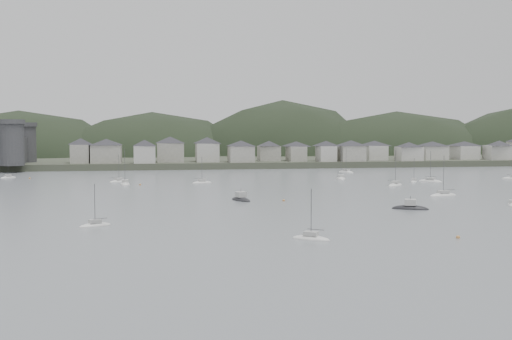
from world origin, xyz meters
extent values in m
plane|color=slate|center=(0.00, 0.00, 0.00)|extent=(900.00, 900.00, 0.00)
cube|color=#383D2D|center=(0.00, 295.00, 1.50)|extent=(900.00, 250.00, 3.00)
ellipsoid|color=black|center=(-110.87, 271.94, -10.14)|extent=(138.98, 92.48, 81.13)
ellipsoid|color=black|center=(-32.30, 272.87, -9.97)|extent=(132.08, 90.41, 79.74)
ellipsoid|color=black|center=(50.65, 272.93, -12.68)|extent=(133.88, 88.37, 101.41)
ellipsoid|color=black|center=(125.95, 267.91, -10.32)|extent=(165.81, 81.78, 82.55)
cylinder|color=#38383B|center=(-92.00, 166.00, 12.00)|extent=(10.00, 10.00, 18.00)
cylinder|color=#38383B|center=(-92.00, 194.00, 11.50)|extent=(10.00, 10.00, 17.00)
cube|color=#38383B|center=(-92.00, 180.00, 9.00)|extent=(3.50, 30.00, 12.00)
cube|color=gray|center=(-65.00, 181.96, 7.29)|extent=(8.34, 12.91, 8.59)
pyramid|color=#2D2C32|center=(-65.00, 181.96, 13.09)|extent=(15.78, 15.78, 3.01)
cube|color=gray|center=(-53.32, 181.32, 7.18)|extent=(13.68, 13.35, 8.36)
pyramid|color=#2D2C32|center=(-53.32, 181.32, 12.82)|extent=(20.07, 20.07, 2.93)
cube|color=#B3B0A8|center=(-35.57, 176.02, 7.04)|extent=(9.78, 10.20, 8.08)
pyramid|color=#2D2C32|center=(-35.57, 176.02, 12.49)|extent=(14.83, 14.83, 2.83)
cube|color=gray|center=(-23.51, 185.65, 7.55)|extent=(12.59, 13.33, 9.09)
pyramid|color=#2D2C32|center=(-23.51, 185.65, 13.68)|extent=(19.24, 19.24, 3.18)
cube|color=#B3B0A8|center=(-5.75, 184.10, 7.43)|extent=(10.74, 12.17, 8.87)
pyramid|color=#2D2C32|center=(-5.75, 184.10, 13.42)|extent=(17.01, 17.01, 3.10)
cube|color=gray|center=(9.92, 177.53, 6.85)|extent=(11.63, 12.09, 7.69)
pyramid|color=#2D2C32|center=(9.92, 177.53, 12.04)|extent=(17.61, 17.61, 2.69)
cube|color=gray|center=(25.25, 186.19, 6.72)|extent=(10.37, 9.35, 7.44)
pyramid|color=#2D2C32|center=(25.25, 186.19, 11.74)|extent=(14.65, 14.65, 2.60)
cube|color=gray|center=(38.63, 183.79, 6.61)|extent=(8.24, 12.20, 7.22)
pyramid|color=#2D2C32|center=(38.63, 183.79, 11.48)|extent=(15.17, 15.17, 2.53)
cube|color=#B3B0A8|center=(52.50, 178.55, 6.73)|extent=(8.06, 10.91, 7.46)
pyramid|color=#2D2C32|center=(52.50, 178.55, 11.77)|extent=(14.08, 14.08, 2.61)
cube|color=gray|center=(64.81, 177.06, 6.83)|extent=(11.73, 11.78, 7.66)
pyramid|color=#2D2C32|center=(64.81, 177.06, 12.00)|extent=(17.46, 17.46, 2.68)
cube|color=#B3B0A8|center=(80.64, 186.91, 6.67)|extent=(10.19, 13.02, 7.33)
pyramid|color=#2D2C32|center=(80.64, 186.91, 11.62)|extent=(17.23, 17.23, 2.57)
cube|color=#B3B0A8|center=(95.55, 178.06, 6.44)|extent=(11.70, 9.81, 6.88)
pyramid|color=#2D2C32|center=(95.55, 178.06, 11.08)|extent=(15.97, 15.97, 2.41)
cube|color=#B3B0A8|center=(112.40, 186.91, 6.50)|extent=(12.83, 12.48, 7.00)
pyramid|color=#2D2C32|center=(112.40, 186.91, 11.22)|extent=(18.79, 18.79, 2.45)
cube|color=#B3B0A8|center=(130.73, 187.42, 6.48)|extent=(11.07, 13.50, 6.97)
pyramid|color=#2D2C32|center=(130.73, 187.42, 11.19)|extent=(18.25, 18.25, 2.44)
cube|color=#B3B0A8|center=(146.02, 179.72, 6.67)|extent=(13.75, 9.12, 7.34)
pyramid|color=#2D2C32|center=(146.02, 179.72, 11.62)|extent=(16.97, 16.97, 2.57)
ellipsoid|color=white|center=(65.73, 91.08, 0.05)|extent=(7.97, 7.94, 1.71)
cube|color=#B4B4B0|center=(65.73, 91.08, 1.20)|extent=(3.44, 3.43, 0.70)
cylinder|color=#3F3F42|center=(65.73, 91.08, 5.53)|extent=(0.12, 0.12, 10.66)
cylinder|color=#3F3F42|center=(66.82, 92.17, 1.75)|extent=(2.79, 2.78, 0.10)
ellipsoid|color=white|center=(-41.12, 97.83, 0.05)|extent=(3.63, 9.87, 1.94)
cube|color=#B4B4B0|center=(-41.12, 97.83, 1.32)|extent=(2.32, 3.51, 0.70)
cylinder|color=#3F3F42|center=(-41.12, 97.83, 6.27)|extent=(0.12, 0.12, 12.14)
cylinder|color=#3F3F42|center=(-41.22, 96.09, 1.87)|extent=(0.34, 4.37, 0.10)
ellipsoid|color=white|center=(-43.70, 108.64, 0.05)|extent=(7.57, 6.45, 1.52)
cube|color=#B4B4B0|center=(-43.70, 108.64, 1.11)|extent=(3.14, 2.92, 0.70)
cylinder|color=#3F3F42|center=(-43.70, 108.64, 4.95)|extent=(0.12, 0.12, 9.50)
cylinder|color=#3F3F42|center=(-44.80, 109.45, 1.66)|extent=(2.82, 2.10, 0.10)
ellipsoid|color=white|center=(38.01, 108.08, 0.05)|extent=(4.81, 9.88, 1.90)
cube|color=#B4B4B0|center=(38.01, 108.08, 1.30)|extent=(2.69, 3.66, 0.70)
cylinder|color=#3F3F42|center=(38.01, 108.08, 6.12)|extent=(0.12, 0.12, 11.84)
cylinder|color=#3F3F42|center=(37.68, 109.75, 1.85)|extent=(0.92, 4.20, 0.10)
ellipsoid|color=white|center=(47.30, 78.27, 0.05)|extent=(8.64, 8.61, 1.85)
cube|color=#B4B4B0|center=(47.30, 78.27, 1.27)|extent=(3.73, 3.72, 0.70)
cylinder|color=#3F3F42|center=(47.30, 78.27, 5.98)|extent=(0.12, 0.12, 11.55)
cylinder|color=#3F3F42|center=(46.12, 79.45, 1.82)|extent=(3.02, 3.00, 0.10)
ellipsoid|color=white|center=(59.54, 91.09, 0.05)|extent=(5.09, 6.84, 1.33)
cube|color=#B4B4B0|center=(59.54, 91.09, 1.01)|extent=(2.41, 2.74, 0.70)
cylinder|color=#3F3F42|center=(59.54, 91.09, 4.35)|extent=(0.12, 0.12, 8.30)
cylinder|color=#3F3F42|center=(58.96, 92.14, 1.56)|extent=(1.54, 2.66, 0.10)
ellipsoid|color=white|center=(50.75, 141.34, 0.05)|extent=(6.37, 8.60, 1.67)
cube|color=#B4B4B0|center=(50.75, 141.34, 1.18)|extent=(3.02, 3.44, 0.70)
cylinder|color=#3F3F42|center=(50.75, 141.34, 5.42)|extent=(0.12, 0.12, 10.43)
cylinder|color=#3F3F42|center=(50.02, 140.03, 1.73)|extent=(1.90, 3.34, 0.10)
ellipsoid|color=white|center=(-5.32, -12.80, 0.05)|extent=(6.79, 5.65, 1.35)
cube|color=#B4B4B0|center=(-5.32, -12.80, 1.03)|extent=(2.79, 2.58, 0.70)
cylinder|color=#3F3F42|center=(-5.32, -12.80, 4.43)|extent=(0.12, 0.12, 8.46)
cylinder|color=#3F3F42|center=(-4.32, -12.10, 1.58)|extent=(2.56, 1.82, 0.10)
ellipsoid|color=white|center=(48.45, 46.68, 0.05)|extent=(9.33, 4.89, 1.78)
cube|color=#B4B4B0|center=(48.45, 46.68, 1.24)|extent=(3.50, 2.65, 0.70)
cylinder|color=#3F3F42|center=(48.45, 46.68, 5.77)|extent=(0.12, 0.12, 11.14)
cylinder|color=#3F3F42|center=(50.01, 46.30, 1.79)|extent=(3.92, 1.05, 0.10)
ellipsoid|color=white|center=(-86.82, 134.44, 0.05)|extent=(6.03, 5.77, 1.27)
cube|color=#B4B4B0|center=(-86.82, 134.44, 0.98)|extent=(2.57, 2.52, 0.70)
cylinder|color=#3F3F42|center=(-86.82, 134.44, 4.15)|extent=(0.12, 0.12, 7.91)
cylinder|color=#3F3F42|center=(-85.98, 133.67, 1.53)|extent=(2.16, 2.00, 0.10)
ellipsoid|color=white|center=(55.39, 24.29, 0.05)|extent=(5.07, 6.75, 1.31)
cube|color=#B4B4B0|center=(55.39, 24.29, 1.01)|extent=(2.39, 2.71, 0.70)
ellipsoid|color=white|center=(-42.73, 7.93, 0.05)|extent=(6.63, 4.81, 1.28)
cube|color=#B4B4B0|center=(-42.73, 7.93, 0.99)|extent=(2.65, 2.30, 0.70)
cylinder|color=#3F3F42|center=(-42.73, 7.93, 4.21)|extent=(0.12, 0.12, 8.02)
cylinder|color=#3F3F42|center=(-41.71, 7.39, 1.54)|extent=(2.60, 1.44, 0.10)
ellipsoid|color=white|center=(-14.97, 99.37, 0.05)|extent=(7.53, 4.27, 1.43)
cube|color=#B4B4B0|center=(-14.97, 99.37, 1.07)|extent=(2.86, 2.24, 0.70)
cylinder|color=#3F3F42|center=(-14.97, 99.37, 4.68)|extent=(0.12, 0.12, 8.96)
cylinder|color=#3F3F42|center=(-16.21, 99.74, 1.62)|extent=(3.12, 1.03, 0.10)
ellipsoid|color=black|center=(27.64, 21.67, 0.05)|extent=(8.95, 6.43, 1.86)
cube|color=#B4B4B0|center=(27.64, 21.67, 1.63)|extent=(3.32, 3.24, 1.40)
cylinder|color=#3F3F42|center=(27.64, 21.67, 2.53)|extent=(0.10, 0.10, 1.20)
ellipsoid|color=black|center=(-8.98, 45.52, 0.05)|extent=(5.76, 8.84, 1.83)
cube|color=#B4B4B0|center=(-8.98, 45.52, 1.62)|extent=(3.06, 3.16, 1.40)
cylinder|color=#3F3F42|center=(-8.98, 45.52, 2.52)|extent=(0.10, 0.10, 1.20)
sphere|color=#C88542|center=(-77.99, 129.54, 0.15)|extent=(0.70, 0.70, 0.70)
sphere|color=#C88542|center=(1.82, 42.35, 0.15)|extent=(0.70, 0.70, 0.70)
sphere|color=#C88542|center=(-36.03, 94.91, 0.15)|extent=(0.70, 0.70, 0.70)
sphere|color=#C88542|center=(19.85, -15.78, 0.15)|extent=(0.70, 0.70, 0.70)
camera|label=1|loc=(-31.45, -111.93, 18.58)|focal=42.78mm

